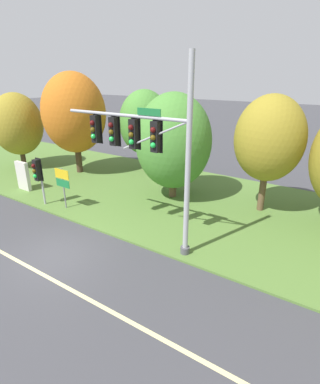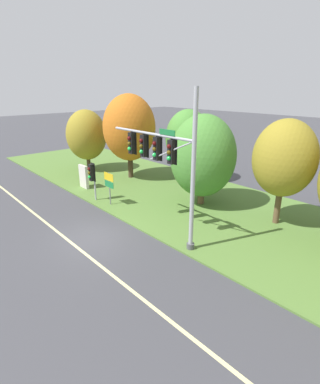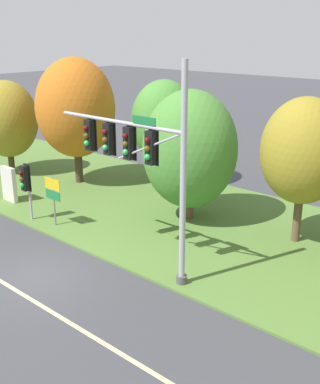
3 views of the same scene
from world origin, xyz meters
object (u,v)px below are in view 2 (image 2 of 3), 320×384
at_px(tree_behind_signpost, 188,138).
at_px(route_sign_post, 109,183).
at_px(traffic_signal_mast, 164,157).
at_px(info_kiosk, 84,177).
at_px(tree_nearest_road, 86,135).
at_px(tree_left_of_mast, 129,128).
at_px(tree_tall_centre, 284,159).
at_px(pedestrian_signal_near_kerb, 92,174).
at_px(tree_mid_verge, 203,156).

bearing_deg(tree_behind_signpost, route_sign_post, -86.70).
bearing_deg(traffic_signal_mast, info_kiosk, 175.55).
xyz_separation_m(tree_nearest_road, tree_left_of_mast, (4.92, 1.56, 1.02)).
xyz_separation_m(tree_tall_centre, info_kiosk, (-14.01, -5.44, -3.09)).
relative_size(traffic_signal_mast, info_kiosk, 4.20).
distance_m(route_sign_post, tree_behind_signpost, 8.75).
height_order(traffic_signal_mast, pedestrian_signal_near_kerb, traffic_signal_mast).
bearing_deg(tree_behind_signpost, tree_mid_verge, -37.06).
bearing_deg(tree_left_of_mast, tree_nearest_road, -162.45).
distance_m(tree_nearest_road, info_kiosk, 6.28).
height_order(tree_left_of_mast, tree_tall_centre, tree_left_of_mast).
relative_size(traffic_signal_mast, tree_mid_verge, 1.27).
distance_m(route_sign_post, tree_nearest_road, 10.26).
height_order(pedestrian_signal_near_kerb, tree_tall_centre, tree_tall_centre).
bearing_deg(info_kiosk, tree_tall_centre, 21.22).
xyz_separation_m(route_sign_post, tree_mid_verge, (4.20, 4.93, 1.86)).
relative_size(pedestrian_signal_near_kerb, tree_left_of_mast, 0.38).
relative_size(tree_left_of_mast, info_kiosk, 3.90).
distance_m(tree_tall_centre, info_kiosk, 15.35).
bearing_deg(traffic_signal_mast, tree_mid_verge, 108.49).
bearing_deg(pedestrian_signal_near_kerb, tree_nearest_road, 152.62).
bearing_deg(tree_tall_centre, tree_mid_verge, -169.18).
height_order(tree_mid_verge, info_kiosk, tree_mid_verge).
distance_m(tree_behind_signpost, tree_tall_centre, 10.23).
height_order(pedestrian_signal_near_kerb, tree_nearest_road, tree_nearest_road).
height_order(traffic_signal_mast, tree_behind_signpost, traffic_signal_mast).
distance_m(tree_mid_verge, tree_tall_centre, 5.33).
bearing_deg(route_sign_post, tree_nearest_road, 158.83).
distance_m(pedestrian_signal_near_kerb, tree_mid_verge, 7.97).
height_order(route_sign_post, tree_mid_verge, tree_mid_verge).
xyz_separation_m(tree_mid_verge, info_kiosk, (-8.81, -4.45, -2.52)).
bearing_deg(pedestrian_signal_near_kerb, tree_left_of_mast, 117.95).
xyz_separation_m(pedestrian_signal_near_kerb, tree_nearest_road, (-7.93, 4.11, 1.48)).
relative_size(route_sign_post, tree_behind_signpost, 0.38).
xyz_separation_m(tree_behind_signpost, tree_mid_verge, (4.69, -3.54, -0.28)).
height_order(tree_nearest_road, tree_behind_signpost, tree_behind_signpost).
xyz_separation_m(route_sign_post, tree_tall_centre, (9.41, 5.93, 2.43)).
relative_size(traffic_signal_mast, route_sign_post, 3.38).
xyz_separation_m(traffic_signal_mast, tree_nearest_road, (-15.38, 3.98, -1.03)).
xyz_separation_m(traffic_signal_mast, tree_mid_verge, (-1.76, 5.27, -1.04)).
bearing_deg(tree_left_of_mast, tree_tall_centre, 2.99).
xyz_separation_m(tree_left_of_mast, tree_behind_signpost, (4.00, 3.27, -0.75)).
height_order(pedestrian_signal_near_kerb, tree_mid_verge, tree_mid_verge).
height_order(tree_left_of_mast, tree_mid_verge, tree_left_of_mast).
height_order(tree_behind_signpost, tree_tall_centre, tree_tall_centre).
height_order(tree_nearest_road, tree_mid_verge, tree_mid_verge).
relative_size(tree_nearest_road, info_kiosk, 3.11).
distance_m(tree_nearest_road, tree_tall_centre, 18.97).
distance_m(tree_nearest_road, tree_left_of_mast, 5.26).
bearing_deg(tree_mid_verge, tree_left_of_mast, 178.22).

